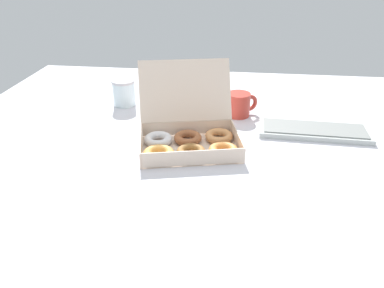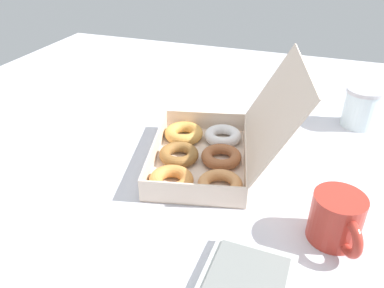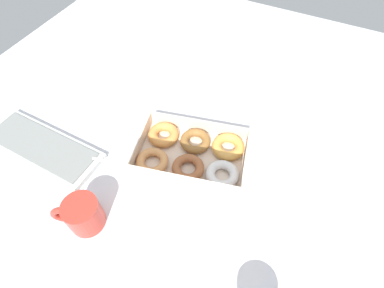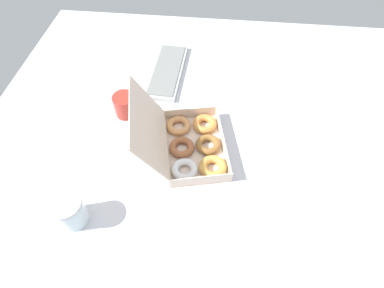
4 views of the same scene
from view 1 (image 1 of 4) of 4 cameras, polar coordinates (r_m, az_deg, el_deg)
ground_plane at (r=118.85cm, az=-0.65°, el=-2.12°), size 180.00×180.00×2.00cm
donut_box at (r=121.47cm, az=-0.49°, el=0.88°), size 37.68×37.64×24.18cm
keyboard at (r=138.42cm, az=18.09°, el=1.95°), size 38.47×15.13×2.20cm
coffee_mug at (r=145.81cm, az=7.23°, el=6.04°), size 12.10×8.95×9.04cm
glass_jar at (r=157.22cm, az=-10.33°, el=7.75°), size 9.48×9.48×10.65cm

